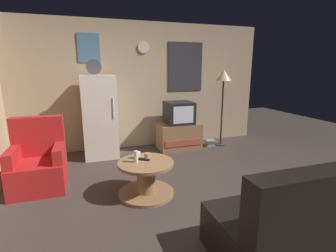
{
  "coord_description": "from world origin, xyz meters",
  "views": [
    {
      "loc": [
        -1.1,
        -2.65,
        1.62
      ],
      "look_at": [
        0.06,
        0.9,
        0.75
      ],
      "focal_mm": 26.67,
      "sensor_mm": 36.0,
      "label": 1
    }
  ],
  "objects_px": {
    "mug_ceramic_white": "(138,155)",
    "remote_control": "(144,159)",
    "fridge": "(100,117)",
    "couch": "(313,222)",
    "tv_stand": "(179,136)",
    "coffee_table": "(146,178)",
    "crt_tv": "(179,113)",
    "wine_glass": "(136,157)",
    "armchair": "(39,164)",
    "mug_ceramic_tan": "(147,156)",
    "book_stack": "(210,143)",
    "standing_lamp": "(223,81)"
  },
  "relations": [
    {
      "from": "mug_ceramic_white",
      "to": "remote_control",
      "type": "xyz_separation_m",
      "value": [
        0.07,
        -0.09,
        -0.03
      ]
    },
    {
      "from": "fridge",
      "to": "couch",
      "type": "height_order",
      "value": "fridge"
    },
    {
      "from": "tv_stand",
      "to": "remote_control",
      "type": "xyz_separation_m",
      "value": [
        -1.09,
        -1.63,
        0.2
      ]
    },
    {
      "from": "coffee_table",
      "to": "remote_control",
      "type": "bearing_deg",
      "value": 95.32
    },
    {
      "from": "crt_tv",
      "to": "tv_stand",
      "type": "bearing_deg",
      "value": 119.1
    },
    {
      "from": "crt_tv",
      "to": "wine_glass",
      "type": "distance_m",
      "value": 2.07
    },
    {
      "from": "tv_stand",
      "to": "armchair",
      "type": "distance_m",
      "value": 2.64
    },
    {
      "from": "fridge",
      "to": "crt_tv",
      "type": "xyz_separation_m",
      "value": [
        1.54,
        -0.03,
        -0.01
      ]
    },
    {
      "from": "mug_ceramic_tan",
      "to": "book_stack",
      "type": "relative_size",
      "value": 0.46
    },
    {
      "from": "standing_lamp",
      "to": "coffee_table",
      "type": "distance_m",
      "value": 2.85
    },
    {
      "from": "couch",
      "to": "book_stack",
      "type": "relative_size",
      "value": 8.72
    },
    {
      "from": "standing_lamp",
      "to": "couch",
      "type": "xyz_separation_m",
      "value": [
        -0.9,
        -3.14,
        -1.05
      ]
    },
    {
      "from": "crt_tv",
      "to": "mug_ceramic_white",
      "type": "relative_size",
      "value": 6.0
    },
    {
      "from": "tv_stand",
      "to": "book_stack",
      "type": "distance_m",
      "value": 0.72
    },
    {
      "from": "crt_tv",
      "to": "coffee_table",
      "type": "relative_size",
      "value": 0.75
    },
    {
      "from": "remote_control",
      "to": "armchair",
      "type": "distance_m",
      "value": 1.48
    },
    {
      "from": "tv_stand",
      "to": "armchair",
      "type": "xyz_separation_m",
      "value": [
        -2.44,
        -1.02,
        0.08
      ]
    },
    {
      "from": "tv_stand",
      "to": "crt_tv",
      "type": "height_order",
      "value": "crt_tv"
    },
    {
      "from": "wine_glass",
      "to": "book_stack",
      "type": "relative_size",
      "value": 0.77
    },
    {
      "from": "remote_control",
      "to": "couch",
      "type": "distance_m",
      "value": 1.94
    },
    {
      "from": "wine_glass",
      "to": "fridge",
      "type": "bearing_deg",
      "value": 101.27
    },
    {
      "from": "standing_lamp",
      "to": "tv_stand",
      "type": "bearing_deg",
      "value": 176.51
    },
    {
      "from": "wine_glass",
      "to": "mug_ceramic_white",
      "type": "height_order",
      "value": "wine_glass"
    },
    {
      "from": "remote_control",
      "to": "armchair",
      "type": "height_order",
      "value": "armchair"
    },
    {
      "from": "mug_ceramic_tan",
      "to": "couch",
      "type": "xyz_separation_m",
      "value": [
        1.1,
        -1.57,
        -0.18
      ]
    },
    {
      "from": "tv_stand",
      "to": "coffee_table",
      "type": "xyz_separation_m",
      "value": [
        -1.09,
        -1.69,
        -0.04
      ]
    },
    {
      "from": "mug_ceramic_tan",
      "to": "couch",
      "type": "relative_size",
      "value": 0.05
    },
    {
      "from": "tv_stand",
      "to": "standing_lamp",
      "type": "distance_m",
      "value": 1.45
    },
    {
      "from": "mug_ceramic_white",
      "to": "remote_control",
      "type": "relative_size",
      "value": 0.6
    },
    {
      "from": "mug_ceramic_white",
      "to": "remote_control",
      "type": "distance_m",
      "value": 0.12
    },
    {
      "from": "coffee_table",
      "to": "couch",
      "type": "distance_m",
      "value": 1.88
    },
    {
      "from": "crt_tv",
      "to": "mug_ceramic_tan",
      "type": "distance_m",
      "value": 1.95
    },
    {
      "from": "fridge",
      "to": "wine_glass",
      "type": "height_order",
      "value": "fridge"
    },
    {
      "from": "mug_ceramic_tan",
      "to": "mug_ceramic_white",
      "type": "bearing_deg",
      "value": 140.14
    },
    {
      "from": "armchair",
      "to": "book_stack",
      "type": "relative_size",
      "value": 4.93
    },
    {
      "from": "crt_tv",
      "to": "standing_lamp",
      "type": "relative_size",
      "value": 0.34
    },
    {
      "from": "standing_lamp",
      "to": "fridge",
      "type": "bearing_deg",
      "value": 178.1
    },
    {
      "from": "armchair",
      "to": "couch",
      "type": "height_order",
      "value": "armchair"
    },
    {
      "from": "book_stack",
      "to": "couch",
      "type": "bearing_deg",
      "value": -101.63
    },
    {
      "from": "coffee_table",
      "to": "armchair",
      "type": "distance_m",
      "value": 1.51
    },
    {
      "from": "mug_ceramic_white",
      "to": "coffee_table",
      "type": "bearing_deg",
      "value": -65.15
    },
    {
      "from": "crt_tv",
      "to": "book_stack",
      "type": "distance_m",
      "value": 0.97
    },
    {
      "from": "fridge",
      "to": "crt_tv",
      "type": "height_order",
      "value": "fridge"
    },
    {
      "from": "remote_control",
      "to": "armchair",
      "type": "bearing_deg",
      "value": -173.45
    },
    {
      "from": "coffee_table",
      "to": "mug_ceramic_white",
      "type": "distance_m",
      "value": 0.32
    },
    {
      "from": "mug_ceramic_white",
      "to": "armchair",
      "type": "relative_size",
      "value": 0.09
    },
    {
      "from": "tv_stand",
      "to": "wine_glass",
      "type": "distance_m",
      "value": 2.07
    },
    {
      "from": "fridge",
      "to": "coffee_table",
      "type": "height_order",
      "value": "fridge"
    },
    {
      "from": "remote_control",
      "to": "book_stack",
      "type": "distance_m",
      "value": 2.41
    },
    {
      "from": "couch",
      "to": "book_stack",
      "type": "distance_m",
      "value": 3.21
    }
  ]
}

